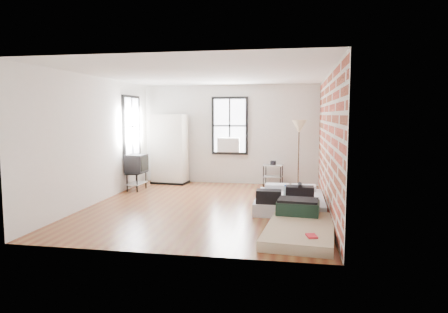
% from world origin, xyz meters
% --- Properties ---
extents(ground, '(6.00, 6.00, 0.00)m').
position_xyz_m(ground, '(0.00, 0.00, 0.00)').
color(ground, '#602C19').
rests_on(ground, ground).
extents(room_shell, '(5.02, 6.02, 2.80)m').
position_xyz_m(room_shell, '(0.23, 0.36, 1.74)').
color(room_shell, silver).
rests_on(room_shell, ground).
extents(mattress_main, '(1.39, 1.89, 0.61)m').
position_xyz_m(mattress_main, '(1.74, 0.15, 0.17)').
color(mattress_main, white).
rests_on(mattress_main, ground).
extents(mattress_bare, '(1.26, 2.12, 0.44)m').
position_xyz_m(mattress_bare, '(1.94, -1.56, 0.13)').
color(mattress_bare, tan).
rests_on(mattress_bare, ground).
extents(wardrobe, '(1.05, 0.66, 1.97)m').
position_xyz_m(wardrobe, '(-1.68, 2.65, 0.98)').
color(wardrobe, black).
rests_on(wardrobe, ground).
extents(side_table, '(0.57, 0.48, 0.70)m').
position_xyz_m(side_table, '(1.25, 2.72, 0.47)').
color(side_table, black).
rests_on(side_table, ground).
extents(floor_lamp, '(0.39, 0.39, 1.82)m').
position_xyz_m(floor_lamp, '(1.94, 2.65, 1.57)').
color(floor_lamp, black).
rests_on(floor_lamp, ground).
extents(tv_stand, '(0.49, 0.67, 0.93)m').
position_xyz_m(tv_stand, '(-2.21, 1.48, 0.67)').
color(tv_stand, black).
rests_on(tv_stand, ground).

